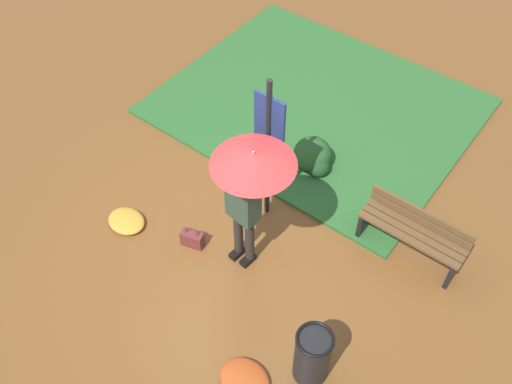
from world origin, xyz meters
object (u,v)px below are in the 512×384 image
person_with_umbrella (249,180)px  trash_bin (312,356)px  park_bench (413,234)px  info_sign_post (269,136)px  handbag (192,239)px

person_with_umbrella → trash_bin: size_ratio=2.45×
park_bench → person_with_umbrella: bearing=-139.7°
person_with_umbrella → trash_bin: (1.49, -0.81, -1.13)m
park_bench → trash_bin: 2.16m
info_sign_post → handbag: size_ratio=6.22×
person_with_umbrella → handbag: (-0.75, -0.28, -1.42)m
person_with_umbrella → park_bench: bearing=40.3°
info_sign_post → park_bench: bearing=16.1°
park_bench → info_sign_post: bearing=-163.9°
person_with_umbrella → trash_bin: person_with_umbrella is taller
info_sign_post → person_with_umbrella: bearing=-68.8°
handbag → park_bench: 2.87m
park_bench → trash_bin: size_ratio=1.68×
person_with_umbrella → handbag: person_with_umbrella is taller
person_with_umbrella → trash_bin: 2.04m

